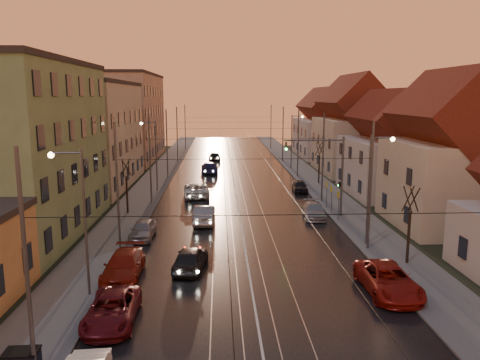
{
  "coord_description": "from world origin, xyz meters",
  "views": [
    {
      "loc": [
        -1.72,
        -22.03,
        10.65
      ],
      "look_at": [
        0.18,
        21.65,
        2.8
      ],
      "focal_mm": 35.0,
      "sensor_mm": 36.0,
      "label": 1
    }
  ],
  "objects": [
    {
      "name": "tram_rail_1",
      "position": [
        -0.77,
        40.0,
        0.06
      ],
      "size": [
        0.06,
        120.0,
        0.03
      ],
      "primitive_type": "cube",
      "color": "gray",
      "rests_on": "road"
    },
    {
      "name": "catenary_pole_l_5",
      "position": [
        -8.6,
        72.0,
        4.5
      ],
      "size": [
        0.16,
        0.16,
        9.0
      ],
      "primitive_type": "cylinder",
      "color": "#595B60",
      "rests_on": "ground"
    },
    {
      "name": "traffic_light_mast",
      "position": [
        7.99,
        18.0,
        4.6
      ],
      "size": [
        5.3,
        0.32,
        7.2
      ],
      "color": "#595B60",
      "rests_on": "ground"
    },
    {
      "name": "street_lamp_0",
      "position": [
        -9.1,
        2.0,
        4.89
      ],
      "size": [
        1.75,
        0.32,
        8.0
      ],
      "color": "#595B60",
      "rests_on": "ground"
    },
    {
      "name": "catenary_pole_r_3",
      "position": [
        8.6,
        39.0,
        4.5
      ],
      "size": [
        0.16,
        0.16,
        9.0
      ],
      "primitive_type": "cylinder",
      "color": "#595B60",
      "rests_on": "ground"
    },
    {
      "name": "catenary_pole_l_0",
      "position": [
        -8.6,
        -6.0,
        4.5
      ],
      "size": [
        0.16,
        0.16,
        9.0
      ],
      "primitive_type": "cylinder",
      "color": "#595B60",
      "rests_on": "ground"
    },
    {
      "name": "parked_left_1",
      "position": [
        -6.89,
        -1.06,
        0.68
      ],
      "size": [
        2.38,
        4.93,
        1.36
      ],
      "primitive_type": "imported",
      "rotation": [
        0.0,
        0.0,
        0.03
      ],
      "color": "maroon",
      "rests_on": "ground"
    },
    {
      "name": "driving_car_2",
      "position": [
        -4.26,
        27.13,
        0.78
      ],
      "size": [
        3.0,
        5.78,
        1.56
      ],
      "primitive_type": "imported",
      "rotation": [
        0.0,
        0.0,
        3.22
      ],
      "color": "#B5B5B5",
      "rests_on": "ground"
    },
    {
      "name": "tram_rail_0",
      "position": [
        -2.2,
        40.0,
        0.06
      ],
      "size": [
        0.06,
        120.0,
        0.03
      ],
      "primitive_type": "cube",
      "color": "gray",
      "rests_on": "road"
    },
    {
      "name": "house_right_3",
      "position": [
        17.0,
        43.0,
        5.8
      ],
      "size": [
        9.18,
        14.28,
        11.5
      ],
      "color": "#C3B396",
      "rests_on": "ground"
    },
    {
      "name": "street_lamp_2",
      "position": [
        -9.1,
        30.0,
        4.89
      ],
      "size": [
        1.75,
        0.32,
        8.0
      ],
      "color": "#595B60",
      "rests_on": "ground"
    },
    {
      "name": "parked_right_1",
      "position": [
        6.63,
        18.01,
        0.65
      ],
      "size": [
        2.21,
        4.63,
        1.3
      ],
      "primitive_type": "imported",
      "rotation": [
        0.0,
        0.0,
        -0.09
      ],
      "color": "#9D9DA3",
      "rests_on": "ground"
    },
    {
      "name": "apartment_left_3",
      "position": [
        -17.5,
        58.0,
        7.0
      ],
      "size": [
        10.0,
        24.0,
        14.0
      ],
      "primitive_type": "cube",
      "color": "#957B60",
      "rests_on": "ground"
    },
    {
      "name": "catenary_pole_l_2",
      "position": [
        -8.6,
        24.0,
        4.5
      ],
      "size": [
        0.16,
        0.16,
        9.0
      ],
      "primitive_type": "cylinder",
      "color": "#595B60",
      "rests_on": "ground"
    },
    {
      "name": "street_lamp_3",
      "position": [
        9.1,
        46.0,
        4.89
      ],
      "size": [
        1.75,
        0.32,
        8.0
      ],
      "color": "#595B60",
      "rests_on": "ground"
    },
    {
      "name": "house_right_1",
      "position": [
        17.0,
        15.0,
        5.45
      ],
      "size": [
        8.67,
        10.2,
        10.8
      ],
      "color": "#C3B396",
      "rests_on": "ground"
    },
    {
      "name": "road",
      "position": [
        0.0,
        40.0,
        0.02
      ],
      "size": [
        16.0,
        120.0,
        0.04
      ],
      "primitive_type": "cube",
      "color": "black",
      "rests_on": "ground"
    },
    {
      "name": "catenary_pole_r_2",
      "position": [
        8.6,
        24.0,
        4.5
      ],
      "size": [
        0.16,
        0.16,
        9.0
      ],
      "primitive_type": "cylinder",
      "color": "#595B60",
      "rests_on": "ground"
    },
    {
      "name": "street_lamp_1",
      "position": [
        9.1,
        10.0,
        4.89
      ],
      "size": [
        1.75,
        0.32,
        8.0
      ],
      "color": "#595B60",
      "rests_on": "ground"
    },
    {
      "name": "sidewalk_right",
      "position": [
        10.0,
        40.0,
        0.07
      ],
      "size": [
        4.0,
        120.0,
        0.15
      ],
      "primitive_type": "cube",
      "color": "#4C4C4C",
      "rests_on": "ground"
    },
    {
      "name": "apartment_left_2",
      "position": [
        -17.5,
        34.0,
        6.0
      ],
      "size": [
        10.0,
        20.0,
        12.0
      ],
      "primitive_type": "cube",
      "color": "#B2A78A",
      "rests_on": "ground"
    },
    {
      "name": "parked_right_0",
      "position": [
        7.41,
        1.73,
        0.76
      ],
      "size": [
        2.59,
        5.5,
        1.52
      ],
      "primitive_type": "imported",
      "rotation": [
        0.0,
        0.0,
        0.01
      ],
      "color": "maroon",
      "rests_on": "ground"
    },
    {
      "name": "parked_left_2",
      "position": [
        -7.49,
        4.66,
        0.74
      ],
      "size": [
        2.11,
        5.12,
        1.48
      ],
      "primitive_type": "imported",
      "rotation": [
        0.0,
        0.0,
        0.01
      ],
      "color": "maroon",
      "rests_on": "ground"
    },
    {
      "name": "catenary_pole_l_4",
      "position": [
        -8.6,
        54.0,
        4.5
      ],
      "size": [
        0.16,
        0.16,
        9.0
      ],
      "primitive_type": "cylinder",
      "color": "#595B60",
      "rests_on": "ground"
    },
    {
      "name": "driving_car_1",
      "position": [
        -3.07,
        16.53,
        0.78
      ],
      "size": [
        1.79,
        4.79,
        1.56
      ],
      "primitive_type": "imported",
      "rotation": [
        0.0,
        0.0,
        3.11
      ],
      "color": "gray",
      "rests_on": "ground"
    },
    {
      "name": "ground",
      "position": [
        0.0,
        0.0,
        0.0
      ],
      "size": [
        160.0,
        160.0,
        0.0
      ],
      "primitive_type": "plane",
      "color": "black",
      "rests_on": "ground"
    },
    {
      "name": "apartment_left_1",
      "position": [
        -17.5,
        14.0,
        6.5
      ],
      "size": [
        10.0,
        18.0,
        13.0
      ],
      "primitive_type": "cube",
      "color": "#648051",
      "rests_on": "ground"
    },
    {
      "name": "tram_rail_2",
      "position": [
        0.77,
        40.0,
        0.06
      ],
      "size": [
        0.06,
        120.0,
        0.03
      ],
      "primitive_type": "cube",
      "color": "gray",
      "rests_on": "road"
    },
    {
      "name": "house_right_4",
      "position": [
        17.0,
        61.0,
        5.05
      ],
      "size": [
        9.18,
        16.32,
        10.0
      ],
      "color": "beige",
      "rests_on": "ground"
    },
    {
      "name": "sidewalk_left",
      "position": [
        -10.0,
        40.0,
        0.07
      ],
      "size": [
        4.0,
        120.0,
        0.15
      ],
      "primitive_type": "cube",
      "color": "#4C4C4C",
      "rests_on": "ground"
    },
    {
      "name": "parked_right_2",
      "position": [
        7.26,
        29.36,
        0.65
      ],
      "size": [
        1.7,
        3.9,
        1.31
      ],
      "primitive_type": "imported",
      "rotation": [
        0.0,
        0.0,
        -0.04
      ],
      "color": "black",
      "rests_on": "ground"
    },
    {
      "name": "catenary_pole_r_5",
      "position": [
        8.6,
        72.0,
        4.5
      ],
      "size": [
        0.16,
        0.16,
        9.0
      ],
      "primitive_type": "cylinder",
      "color": "#595B60",
      "rests_on": "ground"
    },
    {
      "name": "driving_car_4",
      "position": [
        -2.62,
        55.97,
        0.73
      ],
      "size": [
        2.27,
        4.49,
        1.47
      ],
      "primitive_type": "imported",
      "rotation": [
        0.0,
        0.0,
        3.27
      ],
      "color": "black",
      "rests_on": "ground"
    },
    {
      "name": "driving_car_0",
      "position": [
        -3.59,
        5.74,
        0.74
      ],
      "size": [
        2.3,
        4.54,
        1.48
      ],
      "primitive_type": "imported",
      "rotation": [
        0.0,
        0.0,
        3.01
      ],
      "color": "black",
      "rests_on": "ground"
    },
    {
      "name": "catenary_pole_l_1",
      "position": [
        -8.6,
        9.0,
        4.5
      ],
      "size": [
        0.16,
        0.16,
        9.0
      ],
      "primitive_type": "cylinder",
      "color": "#595B60",
      "rests_on": "ground"
    },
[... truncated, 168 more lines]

